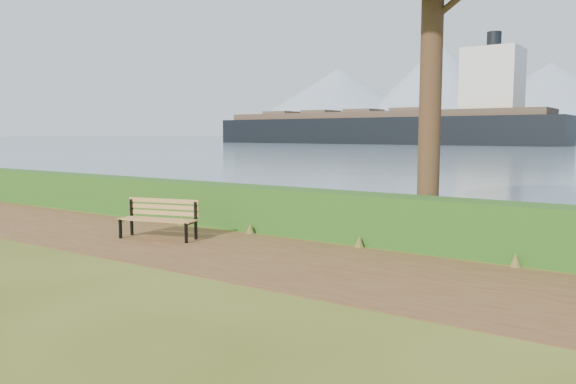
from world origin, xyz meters
The scene contains 5 objects.
ground centered at (0.00, 0.00, 0.00)m, with size 140.00×140.00×0.00m, color #414E16.
path centered at (0.00, 0.30, 0.01)m, with size 40.00×3.40×0.01m, color #52341C.
hedge centered at (0.00, 2.60, 0.50)m, with size 32.00×0.85×1.00m, color #1F4D16.
bench centered at (-2.31, 0.51, 0.48)m, with size 1.74×0.91×0.84m.
cargo_ship centered at (-41.60, 98.64, 3.33)m, with size 73.94×13.58×22.36m.
Camera 1 is at (6.52, -7.66, 2.23)m, focal length 35.00 mm.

